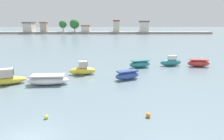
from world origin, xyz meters
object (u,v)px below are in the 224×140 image
object	(u,v)px
moored_boat_2	(48,80)
moored_boat_6	(171,62)
moored_boat_4	(127,75)
mooring_buoy_2	(148,115)
moored_boat_5	(140,64)
mooring_buoy_1	(46,117)
moored_boat_7	(198,63)
moored_boat_1	(5,79)
moored_boat_3	(83,70)
mooring_buoy_3	(201,59)

from	to	relation	value
moored_boat_2	moored_boat_6	size ratio (longest dim) A/B	1.31
moored_boat_4	mooring_buoy_2	size ratio (longest dim) A/B	9.38
moored_boat_6	moored_boat_2	bearing A→B (deg)	-160.68
moored_boat_5	mooring_buoy_1	bearing A→B (deg)	-137.01
moored_boat_7	moored_boat_1	bearing A→B (deg)	-156.17
moored_boat_5	mooring_buoy_1	size ratio (longest dim) A/B	12.22
moored_boat_3	mooring_buoy_3	distance (m)	22.84
moored_boat_1	moored_boat_3	size ratio (longest dim) A/B	1.25
moored_boat_2	moored_boat_6	distance (m)	19.47
mooring_buoy_2	moored_boat_6	bearing A→B (deg)	68.76
mooring_buoy_1	mooring_buoy_2	bearing A→B (deg)	1.74
moored_boat_4	moored_boat_5	bearing A→B (deg)	43.94
moored_boat_5	moored_boat_6	bearing A→B (deg)	-3.91
moored_boat_7	mooring_buoy_3	bearing A→B (deg)	66.90
moored_boat_5	moored_boat_7	world-z (taller)	moored_boat_7
moored_boat_4	moored_boat_7	distance (m)	13.72
moored_boat_6	moored_boat_7	size ratio (longest dim) A/B	1.05
moored_boat_6	moored_boat_3	bearing A→B (deg)	-168.71
moored_boat_1	moored_boat_4	world-z (taller)	moored_boat_1
moored_boat_4	mooring_buoy_2	world-z (taller)	moored_boat_4
mooring_buoy_1	moored_boat_1	bearing A→B (deg)	131.97
moored_boat_5	mooring_buoy_2	size ratio (longest dim) A/B	9.94
moored_boat_4	moored_boat_7	bearing A→B (deg)	5.28
moored_boat_4	moored_boat_5	distance (m)	6.75
moored_boat_5	mooring_buoy_2	xyz separation A→B (m)	(-1.60, -16.24, -0.37)
moored_boat_3	mooring_buoy_3	world-z (taller)	moored_boat_3
moored_boat_6	mooring_buoy_2	world-z (taller)	moored_boat_6
moored_boat_2	mooring_buoy_3	xyz separation A→B (m)	(24.01, 14.08, -0.33)
moored_boat_7	mooring_buoy_1	size ratio (longest dim) A/B	11.69
moored_boat_2	mooring_buoy_2	world-z (taller)	moored_boat_2
moored_boat_3	moored_boat_4	size ratio (longest dim) A/B	1.09
mooring_buoy_3	moored_boat_5	bearing A→B (deg)	-154.53
mooring_buoy_1	mooring_buoy_3	bearing A→B (deg)	45.95
mooring_buoy_2	mooring_buoy_1	bearing A→B (deg)	-178.26
moored_boat_3	moored_boat_4	xyz separation A→B (m)	(5.94, -2.26, -0.12)
moored_boat_2	moored_boat_6	xyz separation A→B (m)	(16.99, 9.51, 0.08)
moored_boat_6	mooring_buoy_1	size ratio (longest dim) A/B	12.31
moored_boat_2	mooring_buoy_2	size ratio (longest dim) A/B	13.15
moored_boat_4	moored_boat_7	xyz separation A→B (m)	(11.88, 6.87, 0.02)
mooring_buoy_1	moored_boat_4	bearing A→B (deg)	55.88
moored_boat_1	moored_boat_7	world-z (taller)	moored_boat_1
moored_boat_5	moored_boat_4	bearing A→B (deg)	-128.73
moored_boat_1	moored_boat_5	xyz separation A→B (m)	(16.65, 8.37, -0.09)
moored_boat_1	mooring_buoy_3	bearing A→B (deg)	4.15
moored_boat_1	moored_boat_7	bearing A→B (deg)	-3.08
moored_boat_3	mooring_buoy_2	bearing A→B (deg)	-70.30
moored_boat_4	mooring_buoy_1	size ratio (longest dim) A/B	11.53
moored_boat_7	mooring_buoy_2	world-z (taller)	moored_boat_7
moored_boat_2	moored_boat_3	size ratio (longest dim) A/B	1.29
moored_boat_4	moored_boat_6	size ratio (longest dim) A/B	0.94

